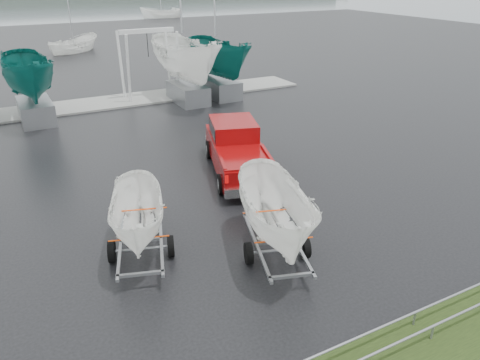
{
  "coord_description": "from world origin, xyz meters",
  "views": [
    {
      "loc": [
        -3.37,
        -14.71,
        7.39
      ],
      "look_at": [
        3.01,
        -2.74,
        1.2
      ],
      "focal_mm": 35.0,
      "sensor_mm": 36.0,
      "label": 1
    }
  ],
  "objects_px": {
    "trailer_hitched": "(278,165)",
    "trailer_parked": "(135,177)",
    "pickup_truck": "(236,147)",
    "boat_hoist": "(148,54)"
  },
  "relations": [
    {
      "from": "trailer_hitched",
      "to": "trailer_parked",
      "type": "bearing_deg",
      "value": 168.46
    },
    {
      "from": "trailer_hitched",
      "to": "boat_hoist",
      "type": "bearing_deg",
      "value": 99.97
    },
    {
      "from": "pickup_truck",
      "to": "trailer_hitched",
      "type": "xyz_separation_m",
      "value": [
        -1.89,
        -5.95,
        1.81
      ]
    },
    {
      "from": "trailer_parked",
      "to": "pickup_truck",
      "type": "bearing_deg",
      "value": 56.38
    },
    {
      "from": "trailer_parked",
      "to": "boat_hoist",
      "type": "distance_m",
      "value": 17.55
    },
    {
      "from": "trailer_hitched",
      "to": "boat_hoist",
      "type": "distance_m",
      "value": 18.57
    },
    {
      "from": "pickup_truck",
      "to": "trailer_hitched",
      "type": "bearing_deg",
      "value": -90.0
    },
    {
      "from": "pickup_truck",
      "to": "trailer_parked",
      "type": "relative_size",
      "value": 1.34
    },
    {
      "from": "pickup_truck",
      "to": "trailer_parked",
      "type": "height_order",
      "value": "trailer_parked"
    },
    {
      "from": "pickup_truck",
      "to": "trailer_parked",
      "type": "bearing_deg",
      "value": -123.74
    }
  ]
}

